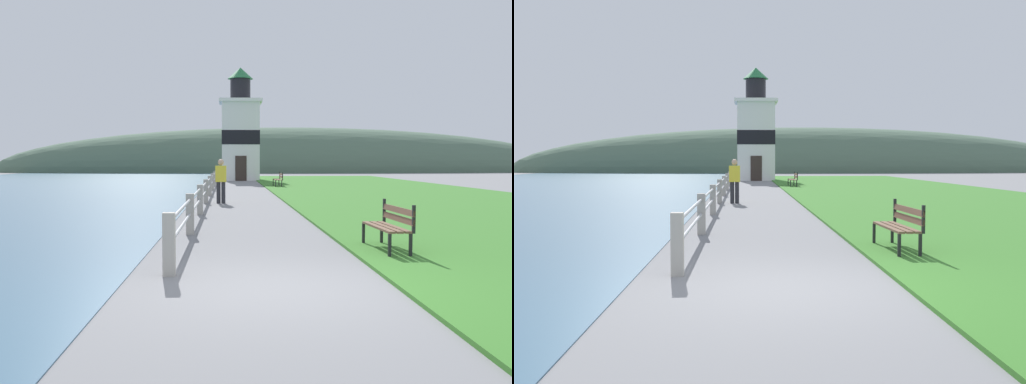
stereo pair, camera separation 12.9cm
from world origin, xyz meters
TOP-DOWN VIEW (x-y plane):
  - ground_plane at (0.00, 0.00)m, footprint 160.00×160.00m
  - grass_verge at (7.61, 19.74)m, footprint 12.00×59.21m
  - seawall_railing at (-1.51, 17.28)m, footprint 0.18×32.73m
  - park_bench_near at (2.37, 2.98)m, footprint 0.54×1.67m
  - park_bench_midway at (2.51, 27.90)m, footprint 0.47×1.99m
  - lighthouse at (0.38, 39.50)m, footprint 3.46×3.46m
  - person_strolling at (-0.92, 14.87)m, footprint 0.43×0.24m
  - distant_hillside at (8.00, 69.48)m, footprint 80.00×16.00m

SIDE VIEW (x-z plane):
  - ground_plane at x=0.00m, z-range 0.00..0.00m
  - distant_hillside at x=8.00m, z-range -6.00..6.00m
  - grass_verge at x=7.61m, z-range 0.00..0.06m
  - park_bench_near at x=2.37m, z-range 0.07..1.01m
  - park_bench_midway at x=2.51m, z-range 0.07..1.01m
  - seawall_railing at x=-1.51m, z-range 0.08..1.02m
  - person_strolling at x=-0.92m, z-range 0.07..1.80m
  - lighthouse at x=0.38m, z-range -0.75..8.45m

